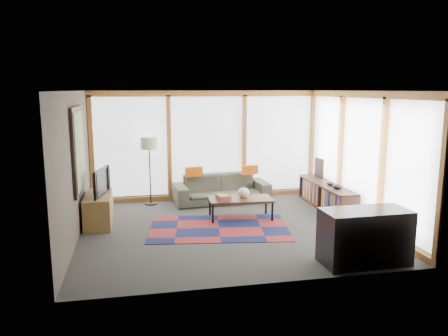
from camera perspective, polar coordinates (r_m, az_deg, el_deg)
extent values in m
plane|color=#282826|center=(8.48, 0.54, -7.81)|extent=(5.50, 5.50, 0.00)
cube|color=#3B332B|center=(8.07, -18.92, 0.21)|extent=(0.04, 5.00, 2.60)
cube|color=#3B332B|center=(5.79, 5.72, -3.05)|extent=(5.50, 0.04, 2.60)
cube|color=silver|center=(8.06, 0.57, 10.05)|extent=(5.50, 5.00, 0.04)
cube|color=white|center=(10.57, -2.23, 3.02)|extent=(5.30, 0.02, 2.35)
cube|color=white|center=(9.13, 17.51, 1.40)|extent=(0.02, 4.80, 2.35)
cube|color=black|center=(8.32, -18.52, 2.27)|extent=(0.05, 1.35, 1.55)
cube|color=gold|center=(8.32, -18.32, 2.28)|extent=(0.02, 1.20, 1.40)
cube|color=maroon|center=(8.45, -0.66, -7.83)|extent=(2.84, 2.05, 0.01)
imported|color=#393B2D|center=(10.28, -0.31, -2.71)|extent=(2.27, 1.01, 0.65)
cube|color=#C5560E|center=(10.09, -3.96, -0.47)|extent=(0.41, 0.20, 0.22)
cube|color=#C5560E|center=(10.34, 3.40, -0.22)|extent=(0.39, 0.15, 0.21)
cube|color=brown|center=(8.84, -0.09, -3.85)|extent=(0.29, 0.33, 0.10)
ellipsoid|color=beige|center=(8.99, 2.57, -3.25)|extent=(0.26, 0.26, 0.21)
ellipsoid|color=black|center=(9.47, 14.58, -2.34)|extent=(0.23, 0.23, 0.11)
ellipsoid|color=black|center=(9.77, 13.73, -1.99)|extent=(0.19, 0.19, 0.08)
cube|color=black|center=(10.59, 12.32, 0.02)|extent=(0.09, 0.35, 0.45)
cube|color=brown|center=(8.97, -16.05, -5.21)|extent=(0.50, 1.20, 0.60)
imported|color=black|center=(8.81, -16.23, -1.73)|extent=(0.33, 0.92, 0.53)
cube|color=black|center=(7.05, 17.90, -8.53)|extent=(1.33, 0.64, 0.84)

